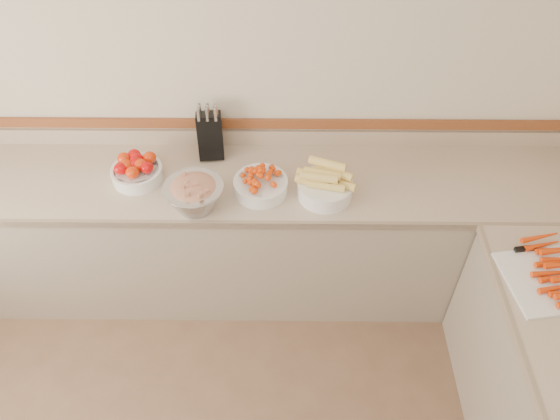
{
  "coord_description": "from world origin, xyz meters",
  "views": [
    {
      "loc": [
        0.37,
        -0.53,
        2.92
      ],
      "look_at": [
        0.35,
        1.35,
        1.0
      ],
      "focal_mm": 35.0,
      "sensor_mm": 36.0,
      "label": 1
    }
  ],
  "objects_px": {
    "tomato_bowl": "(136,170)",
    "rhubarb_bowl": "(194,194)",
    "knife_block": "(210,135)",
    "cherry_tomato_bowl": "(260,183)",
    "corn_bowl": "(325,185)",
    "cutting_board": "(558,274)"
  },
  "relations": [
    {
      "from": "tomato_bowl",
      "to": "corn_bowl",
      "type": "relative_size",
      "value": 0.86
    },
    {
      "from": "cherry_tomato_bowl",
      "to": "corn_bowl",
      "type": "relative_size",
      "value": 0.9
    },
    {
      "from": "tomato_bowl",
      "to": "cherry_tomato_bowl",
      "type": "xyz_separation_m",
      "value": [
        0.68,
        -0.09,
        -0.01
      ]
    },
    {
      "from": "corn_bowl",
      "to": "rhubarb_bowl",
      "type": "distance_m",
      "value": 0.68
    },
    {
      "from": "rhubarb_bowl",
      "to": "knife_block",
      "type": "bearing_deg",
      "value": 84.42
    },
    {
      "from": "knife_block",
      "to": "tomato_bowl",
      "type": "relative_size",
      "value": 1.22
    },
    {
      "from": "corn_bowl",
      "to": "cutting_board",
      "type": "bearing_deg",
      "value": -27.27
    },
    {
      "from": "cherry_tomato_bowl",
      "to": "rhubarb_bowl",
      "type": "bearing_deg",
      "value": -159.92
    },
    {
      "from": "tomato_bowl",
      "to": "rhubarb_bowl",
      "type": "relative_size",
      "value": 0.9
    },
    {
      "from": "knife_block",
      "to": "tomato_bowl",
      "type": "distance_m",
      "value": 0.45
    },
    {
      "from": "rhubarb_bowl",
      "to": "cutting_board",
      "type": "distance_m",
      "value": 1.78
    },
    {
      "from": "corn_bowl",
      "to": "knife_block",
      "type": "bearing_deg",
      "value": 151.97
    },
    {
      "from": "corn_bowl",
      "to": "cutting_board",
      "type": "distance_m",
      "value": 1.18
    },
    {
      "from": "knife_block",
      "to": "cherry_tomato_bowl",
      "type": "height_order",
      "value": "knife_block"
    },
    {
      "from": "knife_block",
      "to": "cutting_board",
      "type": "xyz_separation_m",
      "value": [
        1.68,
        -0.87,
        -0.12
      ]
    },
    {
      "from": "knife_block",
      "to": "corn_bowl",
      "type": "bearing_deg",
      "value": -28.03
    },
    {
      "from": "tomato_bowl",
      "to": "corn_bowl",
      "type": "height_order",
      "value": "corn_bowl"
    },
    {
      "from": "tomato_bowl",
      "to": "corn_bowl",
      "type": "xyz_separation_m",
      "value": [
        1.02,
        -0.12,
        0.01
      ]
    },
    {
      "from": "rhubarb_bowl",
      "to": "cutting_board",
      "type": "xyz_separation_m",
      "value": [
        1.72,
        -0.44,
        -0.07
      ]
    },
    {
      "from": "corn_bowl",
      "to": "cherry_tomato_bowl",
      "type": "bearing_deg",
      "value": 175.37
    },
    {
      "from": "cutting_board",
      "to": "cherry_tomato_bowl",
      "type": "bearing_deg",
      "value": 157.77
    },
    {
      "from": "tomato_bowl",
      "to": "cherry_tomato_bowl",
      "type": "relative_size",
      "value": 0.95
    }
  ]
}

